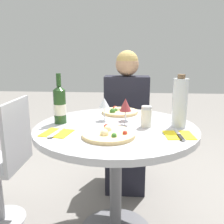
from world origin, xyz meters
name	(u,v)px	position (x,y,z in m)	size (l,w,h in m)	color
dining_table	(116,148)	(0.00, 0.00, 0.61)	(0.97, 0.97, 0.75)	slate
chair_behind_diner	(126,133)	(0.05, 0.82, 0.44)	(0.38, 0.38, 0.89)	#ADADB2
seated_diner	(126,126)	(0.05, 0.68, 0.54)	(0.39, 0.42, 1.20)	black
chair_empty_side	(4,165)	(-0.77, 0.07, 0.44)	(0.38, 0.38, 0.89)	#ADADB2
pizza_large	(109,134)	(-0.03, -0.19, 0.76)	(0.28, 0.28, 0.05)	#E5C17F
pizza_small_far	(119,112)	(0.01, 0.33, 0.76)	(0.26, 0.26, 0.05)	#E5C17F
wine_bottle	(60,105)	(-0.35, 0.05, 0.87)	(0.08, 0.08, 0.31)	#23471E
tall_carafe	(180,103)	(0.37, 0.01, 0.90)	(0.09, 0.09, 0.31)	silver
sugar_shaker	(146,117)	(0.18, 0.00, 0.81)	(0.06, 0.06, 0.13)	silver
wine_glass_back_left	(104,103)	(-0.08, 0.13, 0.86)	(0.07, 0.07, 0.15)	silver
wine_glass_front_right	(125,105)	(0.06, 0.03, 0.87)	(0.07, 0.07, 0.16)	silver
wine_glass_back_right	(126,106)	(0.06, 0.13, 0.85)	(0.07, 0.07, 0.14)	silver
place_setting_left	(57,133)	(-0.32, -0.16, 0.75)	(0.17, 0.19, 0.01)	yellow
place_setting_right	(179,135)	(0.35, -0.15, 0.75)	(0.16, 0.19, 0.01)	yellow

